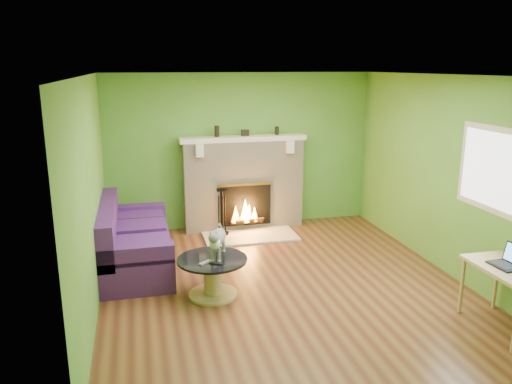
# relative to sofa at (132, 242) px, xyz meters

# --- Properties ---
(floor) EXTENTS (5.00, 5.00, 0.00)m
(floor) POSITION_rel_sofa_xyz_m (1.86, -0.99, -0.35)
(floor) COLOR #522817
(floor) RESTS_ON ground
(ceiling) EXTENTS (5.00, 5.00, 0.00)m
(ceiling) POSITION_rel_sofa_xyz_m (1.86, -0.99, 2.25)
(ceiling) COLOR white
(ceiling) RESTS_ON wall_back
(wall_back) EXTENTS (5.00, 0.00, 5.00)m
(wall_back) POSITION_rel_sofa_xyz_m (1.86, 1.51, 0.95)
(wall_back) COLOR #51872C
(wall_back) RESTS_ON floor
(wall_front) EXTENTS (5.00, 0.00, 5.00)m
(wall_front) POSITION_rel_sofa_xyz_m (1.86, -3.49, 0.95)
(wall_front) COLOR #51872C
(wall_front) RESTS_ON floor
(wall_left) EXTENTS (0.00, 5.00, 5.00)m
(wall_left) POSITION_rel_sofa_xyz_m (-0.39, -0.99, 0.95)
(wall_left) COLOR #51872C
(wall_left) RESTS_ON floor
(wall_right) EXTENTS (0.00, 5.00, 5.00)m
(wall_right) POSITION_rel_sofa_xyz_m (4.11, -0.99, 0.95)
(wall_right) COLOR #51872C
(wall_right) RESTS_ON floor
(window_frame) EXTENTS (0.00, 1.20, 1.20)m
(window_frame) POSITION_rel_sofa_xyz_m (4.10, -1.89, 1.20)
(window_frame) COLOR silver
(window_frame) RESTS_ON wall_right
(window_pane) EXTENTS (0.00, 1.06, 1.06)m
(window_pane) POSITION_rel_sofa_xyz_m (4.09, -1.89, 1.20)
(window_pane) COLOR white
(window_pane) RESTS_ON wall_right
(fireplace) EXTENTS (2.10, 0.46, 1.58)m
(fireplace) POSITION_rel_sofa_xyz_m (1.86, 1.32, 0.42)
(fireplace) COLOR #C0B79F
(fireplace) RESTS_ON floor
(hearth) EXTENTS (1.50, 0.75, 0.03)m
(hearth) POSITION_rel_sofa_xyz_m (1.86, 0.81, -0.34)
(hearth) COLOR beige
(hearth) RESTS_ON floor
(mantel) EXTENTS (2.10, 0.28, 0.08)m
(mantel) POSITION_rel_sofa_xyz_m (1.86, 1.30, 1.19)
(mantel) COLOR silver
(mantel) RESTS_ON fireplace
(sofa) EXTENTS (0.91, 2.02, 0.91)m
(sofa) POSITION_rel_sofa_xyz_m (0.00, 0.00, 0.00)
(sofa) COLOR #3C1758
(sofa) RESTS_ON floor
(coffee_table) EXTENTS (0.84, 0.84, 0.48)m
(coffee_table) POSITION_rel_sofa_xyz_m (0.94, -1.15, -0.08)
(coffee_table) COLOR tan
(coffee_table) RESTS_ON floor
(desk) EXTENTS (0.54, 0.93, 0.69)m
(desk) POSITION_rel_sofa_xyz_m (3.81, -2.65, 0.25)
(desk) COLOR tan
(desk) RESTS_ON floor
(cat) EXTENTS (0.44, 0.68, 0.40)m
(cat) POSITION_rel_sofa_xyz_m (1.02, -1.10, 0.33)
(cat) COLOR slate
(cat) RESTS_ON coffee_table
(remote_silver) EXTENTS (0.16, 0.14, 0.02)m
(remote_silver) POSITION_rel_sofa_xyz_m (0.84, -1.27, 0.13)
(remote_silver) COLOR #949497
(remote_silver) RESTS_ON coffee_table
(remote_black) EXTENTS (0.16, 0.12, 0.02)m
(remote_black) POSITION_rel_sofa_xyz_m (0.96, -1.33, 0.13)
(remote_black) COLOR black
(remote_black) RESTS_ON coffee_table
(laptop) EXTENTS (0.28, 0.32, 0.23)m
(laptop) POSITION_rel_sofa_xyz_m (3.79, -2.60, 0.45)
(laptop) COLOR black
(laptop) RESTS_ON desk
(fire_tools) EXTENTS (0.21, 0.21, 0.78)m
(fire_tools) POSITION_rel_sofa_xyz_m (1.43, 0.96, 0.07)
(fire_tools) COLOR black
(fire_tools) RESTS_ON hearth
(mantel_vase_left) EXTENTS (0.08, 0.08, 0.18)m
(mantel_vase_left) POSITION_rel_sofa_xyz_m (1.43, 1.33, 1.32)
(mantel_vase_left) COLOR black
(mantel_vase_left) RESTS_ON mantel
(mantel_vase_right) EXTENTS (0.07, 0.07, 0.14)m
(mantel_vase_right) POSITION_rel_sofa_xyz_m (2.44, 1.33, 1.30)
(mantel_vase_right) COLOR black
(mantel_vase_right) RESTS_ON mantel
(mantel_box) EXTENTS (0.12, 0.08, 0.10)m
(mantel_box) POSITION_rel_sofa_xyz_m (1.90, 1.33, 1.28)
(mantel_box) COLOR black
(mantel_box) RESTS_ON mantel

